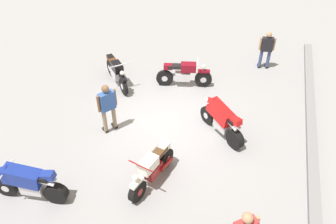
{
  "coord_description": "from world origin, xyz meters",
  "views": [
    {
      "loc": [
        8.07,
        2.58,
        7.18
      ],
      "look_at": [
        0.33,
        0.2,
        0.75
      ],
      "focal_mm": 35.89,
      "sensor_mm": 36.0,
      "label": 1
    }
  ],
  "objects_px": {
    "motorcycle_black_cruiser": "(116,72)",
    "motorcycle_blue_sportbike": "(28,182)",
    "motorcycle_maroon_cruiser": "(184,74)",
    "person_in_blue_shirt": "(108,105)",
    "person_in_black_shirt": "(266,48)",
    "motorcycle_red_sportbike": "(221,119)",
    "motorcycle_cream_vintage": "(152,169)"
  },
  "relations": [
    {
      "from": "motorcycle_black_cruiser",
      "to": "motorcycle_blue_sportbike",
      "type": "distance_m",
      "value": 5.57
    },
    {
      "from": "motorcycle_maroon_cruiser",
      "to": "person_in_blue_shirt",
      "type": "bearing_deg",
      "value": -130.34
    },
    {
      "from": "motorcycle_maroon_cruiser",
      "to": "person_in_black_shirt",
      "type": "xyz_separation_m",
      "value": [
        -2.24,
        2.78,
        0.37
      ]
    },
    {
      "from": "motorcycle_red_sportbike",
      "to": "person_in_blue_shirt",
      "type": "height_order",
      "value": "person_in_blue_shirt"
    },
    {
      "from": "motorcycle_cream_vintage",
      "to": "motorcycle_blue_sportbike",
      "type": "distance_m",
      "value": 3.14
    },
    {
      "from": "motorcycle_red_sportbike",
      "to": "person_in_black_shirt",
      "type": "xyz_separation_m",
      "value": [
        -4.54,
        0.97,
        0.29
      ]
    },
    {
      "from": "motorcycle_red_sportbike",
      "to": "motorcycle_black_cruiser",
      "type": "bearing_deg",
      "value": 19.77
    },
    {
      "from": "motorcycle_black_cruiser",
      "to": "person_in_black_shirt",
      "type": "relative_size",
      "value": 1.01
    },
    {
      "from": "motorcycle_cream_vintage",
      "to": "person_in_blue_shirt",
      "type": "xyz_separation_m",
      "value": [
        -1.6,
        -1.99,
        0.5
      ]
    },
    {
      "from": "motorcycle_blue_sportbike",
      "to": "person_in_black_shirt",
      "type": "xyz_separation_m",
      "value": [
        -8.42,
        5.17,
        0.29
      ]
    },
    {
      "from": "motorcycle_red_sportbike",
      "to": "person_in_black_shirt",
      "type": "distance_m",
      "value": 4.65
    },
    {
      "from": "motorcycle_blue_sportbike",
      "to": "motorcycle_maroon_cruiser",
      "type": "bearing_deg",
      "value": -119.19
    },
    {
      "from": "motorcycle_maroon_cruiser",
      "to": "person_in_blue_shirt",
      "type": "height_order",
      "value": "person_in_blue_shirt"
    },
    {
      "from": "motorcycle_black_cruiser",
      "to": "person_in_black_shirt",
      "type": "distance_m",
      "value": 5.98
    },
    {
      "from": "motorcycle_maroon_cruiser",
      "to": "motorcycle_blue_sportbike",
      "type": "bearing_deg",
      "value": -124.78
    },
    {
      "from": "motorcycle_maroon_cruiser",
      "to": "motorcycle_black_cruiser",
      "type": "relative_size",
      "value": 1.29
    },
    {
      "from": "motorcycle_cream_vintage",
      "to": "person_in_blue_shirt",
      "type": "height_order",
      "value": "person_in_blue_shirt"
    },
    {
      "from": "motorcycle_red_sportbike",
      "to": "motorcycle_cream_vintage",
      "type": "xyz_separation_m",
      "value": [
        2.45,
        -1.4,
        -0.11
      ]
    },
    {
      "from": "motorcycle_blue_sportbike",
      "to": "person_in_blue_shirt",
      "type": "height_order",
      "value": "person_in_blue_shirt"
    },
    {
      "from": "motorcycle_black_cruiser",
      "to": "motorcycle_blue_sportbike",
      "type": "height_order",
      "value": "motorcycle_blue_sportbike"
    },
    {
      "from": "motorcycle_cream_vintage",
      "to": "motorcycle_blue_sportbike",
      "type": "height_order",
      "value": "motorcycle_blue_sportbike"
    },
    {
      "from": "motorcycle_black_cruiser",
      "to": "person_in_blue_shirt",
      "type": "relative_size",
      "value": 0.93
    },
    {
      "from": "motorcycle_maroon_cruiser",
      "to": "person_in_black_shirt",
      "type": "distance_m",
      "value": 3.6
    },
    {
      "from": "motorcycle_blue_sportbike",
      "to": "motorcycle_black_cruiser",
      "type": "bearing_deg",
      "value": -97.26
    },
    {
      "from": "motorcycle_maroon_cruiser",
      "to": "motorcycle_black_cruiser",
      "type": "bearing_deg",
      "value": -179.95
    },
    {
      "from": "motorcycle_red_sportbike",
      "to": "motorcycle_black_cruiser",
      "type": "xyz_separation_m",
      "value": [
        -1.69,
        -4.27,
        -0.07
      ]
    },
    {
      "from": "person_in_black_shirt",
      "to": "motorcycle_cream_vintage",
      "type": "bearing_deg",
      "value": 148.36
    },
    {
      "from": "motorcycle_red_sportbike",
      "to": "person_in_blue_shirt",
      "type": "relative_size",
      "value": 0.93
    },
    {
      "from": "motorcycle_maroon_cruiser",
      "to": "motorcycle_black_cruiser",
      "type": "height_order",
      "value": "same"
    },
    {
      "from": "motorcycle_red_sportbike",
      "to": "motorcycle_blue_sportbike",
      "type": "bearing_deg",
      "value": 84.16
    },
    {
      "from": "motorcycle_maroon_cruiser",
      "to": "person_in_black_shirt",
      "type": "relative_size",
      "value": 1.3
    },
    {
      "from": "person_in_black_shirt",
      "to": "person_in_blue_shirt",
      "type": "bearing_deg",
      "value": 128.15
    }
  ]
}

